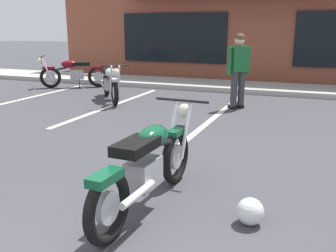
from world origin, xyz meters
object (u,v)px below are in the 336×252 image
motorcycle_blue_standard (74,72)px  person_in_shorts_foreground (239,67)px  motorcycle_silver_naked (110,82)px  motorcycle_foreground_classic (148,164)px  helmet_on_pavement (250,211)px

motorcycle_blue_standard → person_in_shorts_foreground: 5.52m
motorcycle_silver_naked → person_in_shorts_foreground: (3.17, 0.21, 0.49)m
motorcycle_foreground_classic → person_in_shorts_foreground: person_in_shorts_foreground is taller
motorcycle_silver_naked → motorcycle_blue_standard: 2.65m
motorcycle_silver_naked → helmet_on_pavement: bearing=-48.8°
person_in_shorts_foreground → helmet_on_pavement: 5.43m
person_in_shorts_foreground → helmet_on_pavement: bearing=-76.9°
motorcycle_foreground_classic → person_in_shorts_foreground: bearing=92.1°
person_in_shorts_foreground → helmet_on_pavement: (1.22, -5.22, -0.82)m
person_in_shorts_foreground → helmet_on_pavement: person_in_shorts_foreground is taller
motorcycle_foreground_classic → helmet_on_pavement: bearing=1.0°
person_in_shorts_foreground → motorcycle_foreground_classic: bearing=-87.9°
motorcycle_silver_naked → person_in_shorts_foreground: bearing=3.8°
motorcycle_blue_standard → helmet_on_pavement: (6.56, -6.54, -0.33)m
motorcycle_silver_naked → motorcycle_blue_standard: same height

